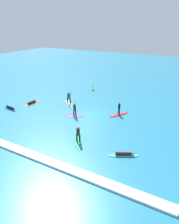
{
  "coord_description": "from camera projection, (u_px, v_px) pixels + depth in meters",
  "views": [
    {
      "loc": [
        11.9,
        -21.31,
        11.11
      ],
      "look_at": [
        0.0,
        0.0,
        0.5
      ],
      "focal_mm": 32.83,
      "sensor_mm": 36.0,
      "label": 1
    }
  ],
  "objects": [
    {
      "name": "surfer_on_blue_board",
      "position": [
        11.0,
        108.0,
        28.7
      ],
      "size": [
        3.07,
        1.0,
        0.41
      ],
      "rotation": [
        0.0,
        0.0,
        6.16
      ],
      "color": "#1E8CD1",
      "rests_on": "ground_plane"
    },
    {
      "name": "surfer_on_orange_board",
      "position": [
        32.0,
        103.0,
        30.72
      ],
      "size": [
        0.7,
        3.16,
        0.41
      ],
      "rotation": [
        0.0,
        0.0,
        1.53
      ],
      "color": "orange",
      "rests_on": "ground_plane"
    },
    {
      "name": "marker_buoy",
      "position": [
        93.0,
        89.0,
        36.79
      ],
      "size": [
        0.44,
        0.44,
        1.2
      ],
      "color": "yellow",
      "rests_on": "ground_plane"
    },
    {
      "name": "ground_plane",
      "position": [
        90.0,
        115.0,
        26.82
      ],
      "size": [
        120.0,
        120.0,
        0.0
      ],
      "primitive_type": "plane",
      "color": "teal",
      "rests_on": "ground"
    },
    {
      "name": "surfer_on_purple_board",
      "position": [
        75.0,
        112.0,
        26.42
      ],
      "size": [
        2.54,
        1.66,
        2.26
      ],
      "rotation": [
        0.0,
        0.0,
        0.44
      ],
      "color": "purple",
      "rests_on": "ground_plane"
    },
    {
      "name": "wave_crest",
      "position": [
        34.0,
        156.0,
        18.52
      ],
      "size": [
        24.57,
        0.9,
        0.18
      ],
      "primitive_type": "cube",
      "color": "white",
      "rests_on": "ground_plane"
    },
    {
      "name": "surfer_on_teal_board",
      "position": [
        124.0,
        154.0,
        18.62
      ],
      "size": [
        2.79,
        1.85,
        0.38
      ],
      "rotation": [
        0.0,
        0.0,
        0.48
      ],
      "color": "#33C6CC",
      "rests_on": "ground_plane"
    },
    {
      "name": "surfer_on_green_board",
      "position": [
        78.0,
        138.0,
        20.65
      ],
      "size": [
        2.38,
        2.73,
        1.81
      ],
      "rotation": [
        0.0,
        0.0,
        2.25
      ],
      "color": "#23B266",
      "rests_on": "ground_plane"
    },
    {
      "name": "surfer_on_red_board",
      "position": [
        119.0,
        112.0,
        26.83
      ],
      "size": [
        2.01,
        2.9,
        1.73
      ],
      "rotation": [
        0.0,
        0.0,
        1.05
      ],
      "color": "red",
      "rests_on": "ground_plane"
    },
    {
      "name": "surfer_on_white_board",
      "position": [
        69.0,
        101.0,
        30.6
      ],
      "size": [
        2.82,
        2.72,
        2.02
      ],
      "rotation": [
        0.0,
        0.0,
        2.39
      ],
      "color": "white",
      "rests_on": "ground_plane"
    }
  ]
}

